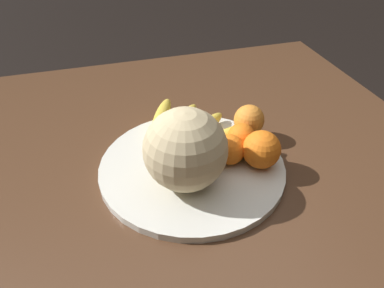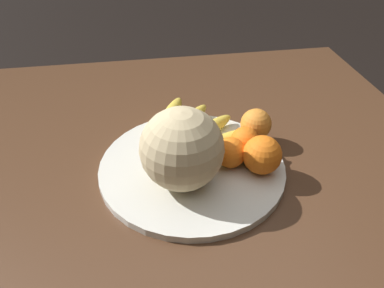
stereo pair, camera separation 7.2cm
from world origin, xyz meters
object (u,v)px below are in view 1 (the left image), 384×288
object	(u,v)px
banana_bunch	(197,131)
orange_front_left	(241,137)
kitchen_table	(162,195)
melon	(185,150)
orange_front_right	(261,149)
fruit_bowl	(192,167)
produce_tag	(215,148)
orange_mid_center	(249,120)
orange_back_left	(230,150)

from	to	relation	value
banana_bunch	orange_front_left	xyz separation A→B (m)	(-0.08, 0.06, 0.01)
kitchen_table	melon	size ratio (longest dim) A/B	8.06
orange_front_left	orange_front_right	size ratio (longest dim) A/B	0.77
melon	orange_front_right	distance (m)	0.16
fruit_bowl	produce_tag	size ratio (longest dim) A/B	4.93
orange_mid_center	kitchen_table	bearing A→B (deg)	5.34
banana_bunch	orange_back_left	world-z (taller)	orange_back_left
fruit_bowl	melon	distance (m)	0.10
fruit_bowl	melon	world-z (taller)	melon
fruit_bowl	banana_bunch	bearing A→B (deg)	-113.85
orange_front_left	orange_back_left	size ratio (longest dim) A/B	0.95
orange_front_left	produce_tag	bearing A→B (deg)	-15.81
banana_bunch	orange_front_right	xyz separation A→B (m)	(-0.09, 0.12, 0.02)
kitchen_table	orange_mid_center	size ratio (longest dim) A/B	18.36
orange_front_left	fruit_bowl	bearing A→B (deg)	11.09
fruit_bowl	melon	xyz separation A→B (m)	(0.03, 0.05, 0.08)
fruit_bowl	banana_bunch	size ratio (longest dim) A/B	1.37
melon	orange_back_left	world-z (taller)	melon
kitchen_table	orange_front_left	world-z (taller)	orange_front_left
orange_front_left	orange_front_right	bearing A→B (deg)	104.72
melon	orange_front_right	xyz separation A→B (m)	(-0.15, -0.01, -0.04)
melon	orange_back_left	xyz separation A→B (m)	(-0.10, -0.03, -0.05)
fruit_bowl	produce_tag	distance (m)	0.07
kitchen_table	orange_back_left	distance (m)	0.21
orange_back_left	kitchen_table	bearing A→B (deg)	-26.49
kitchen_table	produce_tag	xyz separation A→B (m)	(-0.12, 0.01, 0.12)
orange_mid_center	produce_tag	bearing A→B (deg)	20.84
banana_bunch	produce_tag	bearing A→B (deg)	-100.35
orange_front_right	kitchen_table	bearing A→B (deg)	-26.14
banana_bunch	orange_mid_center	xyz separation A→B (m)	(-0.11, 0.01, 0.02)
kitchen_table	fruit_bowl	world-z (taller)	fruit_bowl
kitchen_table	produce_tag	size ratio (longest dim) A/B	16.37
produce_tag	orange_back_left	bearing A→B (deg)	60.11
orange_front_left	orange_back_left	distance (m)	0.05
melon	orange_front_left	bearing A→B (deg)	-153.83
banana_bunch	kitchen_table	bearing A→B (deg)	161.81
kitchen_table	melon	distance (m)	0.22
fruit_bowl	orange_mid_center	world-z (taller)	orange_mid_center
orange_front_left	produce_tag	world-z (taller)	orange_front_left
orange_front_right	melon	bearing A→B (deg)	2.54
banana_bunch	orange_back_left	bearing A→B (deg)	-106.69
banana_bunch	produce_tag	xyz separation A→B (m)	(-0.02, 0.05, -0.02)
kitchen_table	orange_mid_center	bearing A→B (deg)	-174.66
fruit_bowl	orange_front_left	size ratio (longest dim) A/B	6.39
fruit_bowl	orange_mid_center	distance (m)	0.17
banana_bunch	orange_front_right	world-z (taller)	orange_front_right
fruit_bowl	orange_mid_center	size ratio (longest dim) A/B	5.53
kitchen_table	orange_back_left	world-z (taller)	orange_back_left
fruit_bowl	orange_front_left	bearing A→B (deg)	-168.91
melon	orange_front_left	xyz separation A→B (m)	(-0.14, -0.07, -0.05)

